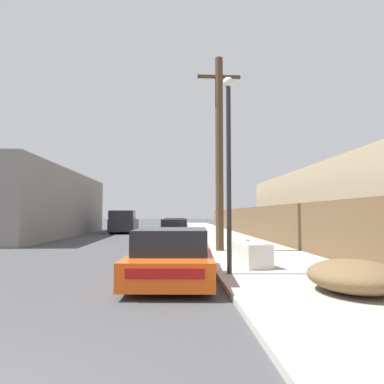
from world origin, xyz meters
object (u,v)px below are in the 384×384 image
(parked_sports_car_red, at_px, (172,257))
(car_parked_mid, at_px, (173,230))
(discarded_fridge, at_px, (249,254))
(utility_pole, at_px, (219,150))
(street_lamp, at_px, (229,159))
(pickup_truck, at_px, (124,222))
(brush_pile, at_px, (354,276))
(car_parked_far, at_px, (176,226))

(parked_sports_car_red, distance_m, car_parked_mid, 12.73)
(discarded_fridge, distance_m, utility_pole, 5.58)
(street_lamp, bearing_deg, pickup_truck, 105.31)
(car_parked_mid, xyz_separation_m, utility_pole, (1.91, -7.14, 3.61))
(utility_pole, relative_size, brush_pile, 4.16)
(discarded_fridge, distance_m, parked_sports_car_red, 2.63)
(pickup_truck, xyz_separation_m, utility_pole, (6.08, -15.11, 3.29))
(utility_pole, xyz_separation_m, street_lamp, (-0.47, -5.38, -1.23))
(brush_pile, bearing_deg, street_lamp, 133.85)
(discarded_fridge, xyz_separation_m, utility_pole, (-0.28, 4.10, 3.76))
(parked_sports_car_red, xyz_separation_m, pickup_truck, (-4.20, 20.70, 0.36))
(car_parked_far, distance_m, utility_pole, 14.05)
(discarded_fridge, bearing_deg, pickup_truck, 95.97)
(pickup_truck, bearing_deg, discarded_fridge, 106.64)
(pickup_truck, relative_size, utility_pole, 0.68)
(pickup_truck, distance_m, brush_pile, 23.86)
(car_parked_far, bearing_deg, discarded_fridge, -78.78)
(street_lamp, bearing_deg, brush_pile, -46.15)
(pickup_truck, distance_m, utility_pole, 16.62)
(pickup_truck, bearing_deg, car_parked_mid, 115.91)
(brush_pile, bearing_deg, car_parked_far, 98.87)
(car_parked_mid, distance_m, car_parked_far, 6.34)
(discarded_fridge, distance_m, car_parked_far, 17.69)
(car_parked_mid, xyz_separation_m, street_lamp, (1.44, -12.51, 2.38))
(discarded_fridge, xyz_separation_m, brush_pile, (1.28, -3.39, -0.03))
(parked_sports_car_red, xyz_separation_m, car_parked_far, (0.17, 19.06, 0.04))
(street_lamp, distance_m, brush_pile, 3.90)
(car_parked_mid, relative_size, brush_pile, 2.16)
(pickup_truck, bearing_deg, car_parked_far, 157.75)
(car_parked_mid, xyz_separation_m, brush_pile, (3.47, -14.63, -0.18))
(pickup_truck, bearing_deg, parked_sports_car_red, 99.78)
(car_parked_mid, height_order, street_lamp, street_lamp)
(discarded_fridge, height_order, car_parked_far, car_parked_far)
(parked_sports_car_red, relative_size, car_parked_far, 0.90)
(discarded_fridge, height_order, parked_sports_car_red, parked_sports_car_red)
(car_parked_far, xyz_separation_m, brush_pile, (3.27, -20.96, -0.18))
(discarded_fridge, xyz_separation_m, pickup_truck, (-6.36, 19.21, 0.48))
(car_parked_far, relative_size, street_lamp, 0.97)
(discarded_fridge, relative_size, car_parked_far, 0.36)
(car_parked_far, height_order, street_lamp, street_lamp)
(pickup_truck, height_order, brush_pile, pickup_truck)
(car_parked_mid, height_order, pickup_truck, pickup_truck)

